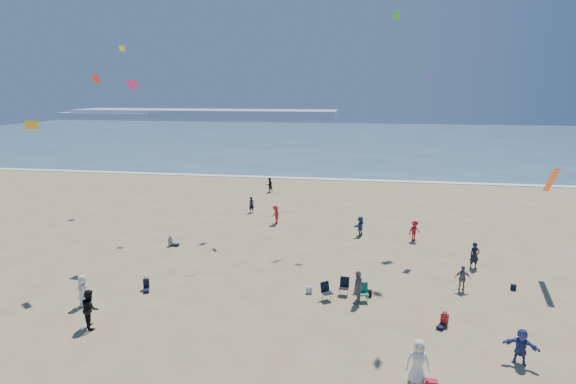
# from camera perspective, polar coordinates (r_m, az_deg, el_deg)

# --- Properties ---
(ocean) EXTENTS (220.00, 100.00, 0.06)m
(ocean) POSITION_cam_1_polar(r_m,az_deg,el_deg) (107.93, 6.49, 6.76)
(ocean) COLOR #476B84
(ocean) RESTS_ON ground
(surf_line) EXTENTS (220.00, 1.20, 0.08)m
(surf_line) POSITION_cam_1_polar(r_m,az_deg,el_deg) (58.55, 3.93, 1.68)
(surf_line) COLOR white
(surf_line) RESTS_ON ground
(headland_far) EXTENTS (110.00, 20.00, 3.20)m
(headland_far) POSITION_cam_1_polar(r_m,az_deg,el_deg) (193.79, -10.55, 9.77)
(headland_far) COLOR #7A8EA8
(headland_far) RESTS_ON ground
(headland_near) EXTENTS (40.00, 14.00, 2.00)m
(headland_near) POSITION_cam_1_polar(r_m,az_deg,el_deg) (206.39, -21.67, 9.10)
(headland_near) COLOR #7A8EA8
(headland_near) RESTS_ON ground
(standing_flyers) EXTENTS (22.66, 43.20, 1.93)m
(standing_flyers) POSITION_cam_1_polar(r_m,az_deg,el_deg) (27.51, 5.48, -9.66)
(standing_flyers) COLOR black
(standing_flyers) RESTS_ON ground
(seated_group) EXTENTS (19.03, 20.75, 0.84)m
(seated_group) POSITION_cam_1_polar(r_m,az_deg,el_deg) (22.33, -3.06, -16.54)
(seated_group) COLOR beige
(seated_group) RESTS_ON ground
(chair_cluster) EXTENTS (2.77, 1.55, 1.00)m
(chair_cluster) POSITION_cam_1_polar(r_m,az_deg,el_deg) (25.69, 7.23, -12.29)
(chair_cluster) COLOR black
(chair_cluster) RESTS_ON ground
(white_tote) EXTENTS (0.35, 0.20, 0.40)m
(white_tote) POSITION_cam_1_polar(r_m,az_deg,el_deg) (26.30, 2.72, -12.30)
(white_tote) COLOR silver
(white_tote) RESTS_ON ground
(black_backpack) EXTENTS (0.30, 0.22, 0.38)m
(black_backpack) POSITION_cam_1_polar(r_m,az_deg,el_deg) (26.29, 10.26, -12.54)
(black_backpack) COLOR black
(black_backpack) RESTS_ON ground
(cooler) EXTENTS (0.45, 0.30, 0.30)m
(cooler) POSITION_cam_1_polar(r_m,az_deg,el_deg) (19.89, 17.77, -22.19)
(cooler) COLOR red
(cooler) RESTS_ON ground
(navy_bag) EXTENTS (0.28, 0.18, 0.34)m
(navy_bag) POSITION_cam_1_polar(r_m,az_deg,el_deg) (29.71, 26.71, -10.75)
(navy_bag) COLOR black
(navy_bag) RESTS_ON ground
(kites_aloft) EXTENTS (42.70, 35.10, 30.25)m
(kites_aloft) POSITION_cam_1_polar(r_m,az_deg,el_deg) (26.91, 15.85, 19.81)
(kites_aloft) COLOR blue
(kites_aloft) RESTS_ON ground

